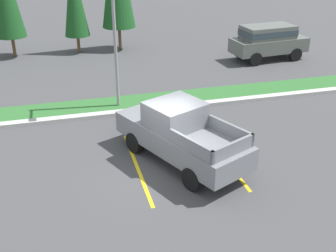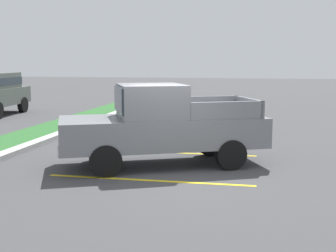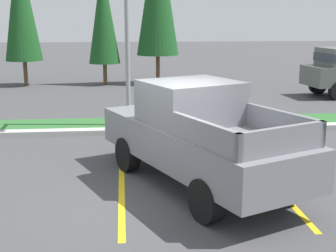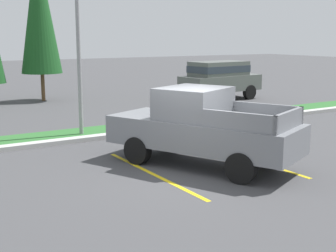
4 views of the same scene
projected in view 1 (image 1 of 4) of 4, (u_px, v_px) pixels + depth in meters
The scene contains 8 objects.
ground_plane at pixel (162, 171), 14.00m from camera, with size 120.00×120.00×0.00m, color #424244.
parking_line_near at pixel (137, 167), 14.23m from camera, with size 0.12×4.80×0.01m, color yellow.
parking_line_far at pixel (222, 155), 14.96m from camera, with size 0.12×4.80×0.01m, color yellow.
curb_strip at pixel (134, 111), 18.32m from camera, with size 56.00×0.40×0.15m, color #B2B2AD.
grass_median at pixel (129, 103), 19.30m from camera, with size 56.00×1.80×0.06m, color #2D662D.
pickup_truck_main at pixel (180, 134), 14.18m from camera, with size 3.85×5.53×2.10m.
suv_distant at pixel (268, 40), 25.15m from camera, with size 4.75×2.29×2.10m.
street_light at pixel (115, 24), 17.25m from camera, with size 0.24×1.49×6.43m.
Camera 1 is at (-2.93, -11.61, 7.42)m, focal length 44.50 mm.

